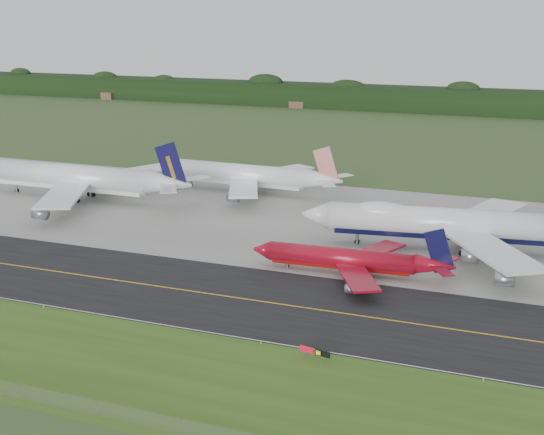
{
  "coord_description": "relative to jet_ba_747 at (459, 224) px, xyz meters",
  "views": [
    {
      "loc": [
        45.97,
        -119.62,
        49.16
      ],
      "look_at": [
        -9.84,
        22.0,
        8.0
      ],
      "focal_mm": 50.0,
      "sensor_mm": 36.0,
      "label": 1
    }
  ],
  "objects": [
    {
      "name": "edge_marker_left",
      "position": [
        -61.8,
        -59.07,
        -5.71
      ],
      "size": [
        0.16,
        0.16,
        0.5
      ],
      "primitive_type": "cylinder",
      "color": "yellow",
      "rests_on": "ground"
    },
    {
      "name": "jet_star_tail",
      "position": [
        -63.1,
        33.64,
        -0.98
      ],
      "size": [
        56.5,
        47.36,
        14.93
      ],
      "color": "white",
      "rests_on": "ground"
    },
    {
      "name": "horizon_treeline",
      "position": [
        -26.26,
        235.2,
        -0.49
      ],
      "size": [
        700.0,
        25.0,
        12.0
      ],
      "color": "black",
      "rests_on": "ground"
    },
    {
      "name": "taxiway",
      "position": [
        -26.26,
        -42.57,
        -5.95
      ],
      "size": [
        400.0,
        32.0,
        0.02
      ],
      "primitive_type": "cube",
      "color": "black",
      "rests_on": "ground"
    },
    {
      "name": "taxiway_edge_line",
      "position": [
        -26.26,
        -58.07,
        -5.93
      ],
      "size": [
        400.0,
        0.25,
        0.0
      ],
      "primitive_type": "cube",
      "color": "silver",
      "rests_on": "taxiway"
    },
    {
      "name": "jet_ba_747",
      "position": [
        0.0,
        0.0,
        0.0
      ],
      "size": [
        69.56,
        57.1,
        17.5
      ],
      "color": "silver",
      "rests_on": "ground"
    },
    {
      "name": "edge_marker_right",
      "position": [
        12.07,
        -59.07,
        -5.71
      ],
      "size": [
        0.16,
        0.16,
        0.5
      ],
      "primitive_type": "cylinder",
      "color": "yellow",
      "rests_on": "ground"
    },
    {
      "name": "grass_verge",
      "position": [
        -26.26,
        -73.57,
        -5.95
      ],
      "size": [
        400.0,
        30.0,
        0.01
      ],
      "primitive_type": "cube",
      "color": "#335318",
      "rests_on": "ground"
    },
    {
      "name": "ground",
      "position": [
        -26.26,
        -38.57,
        -5.96
      ],
      "size": [
        600.0,
        600.0,
        0.0
      ],
      "primitive_type": "plane",
      "color": "#2F4821",
      "rests_on": "ground"
    },
    {
      "name": "jet_red_737",
      "position": [
        -16.97,
        -22.74,
        -2.97
      ],
      "size": [
        40.04,
        32.62,
        10.81
      ],
      "color": "maroon",
      "rests_on": "ground"
    },
    {
      "name": "apron",
      "position": [
        -26.26,
        12.43,
        -5.95
      ],
      "size": [
        400.0,
        78.0,
        0.01
      ],
      "primitive_type": "cube",
      "color": "gray",
      "rests_on": "ground"
    },
    {
      "name": "taxiway_centreline",
      "position": [
        -26.26,
        -42.57,
        -5.93
      ],
      "size": [
        400.0,
        0.4,
        0.0
      ],
      "primitive_type": "cube",
      "color": "gold",
      "rests_on": "taxiway"
    },
    {
      "name": "taxiway_sign",
      "position": [
        -11.85,
        -61.02,
        -4.79
      ],
      "size": [
        4.92,
        1.03,
        1.66
      ],
      "color": "slate",
      "rests_on": "ground"
    },
    {
      "name": "edge_marker_center",
      "position": [
        -21.16,
        -59.07,
        -5.71
      ],
      "size": [
        0.16,
        0.16,
        0.5
      ],
      "primitive_type": "cylinder",
      "color": "yellow",
      "rests_on": "ground"
    },
    {
      "name": "perimeter_fence",
      "position": [
        -26.26,
        -86.57,
        -4.86
      ],
      "size": [
        320.0,
        0.1,
        320.0
      ],
      "color": "slate",
      "rests_on": "ground"
    },
    {
      "name": "jet_navy_gold",
      "position": [
        -102.09,
        9.8,
        -0.17
      ],
      "size": [
        68.07,
        59.54,
        17.62
      ],
      "color": "white",
      "rests_on": "ground"
    }
  ]
}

